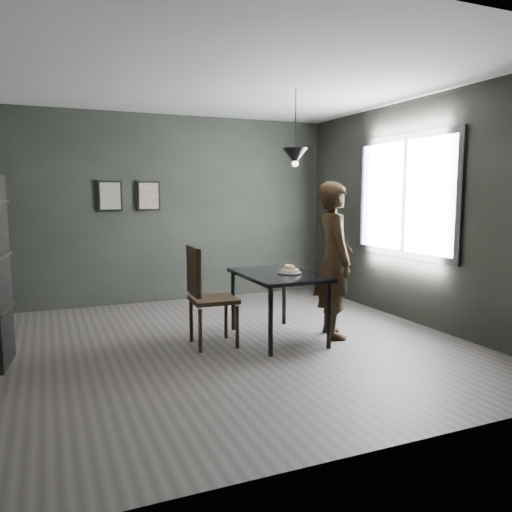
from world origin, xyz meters
name	(u,v)px	position (x,y,z in m)	size (l,w,h in m)	color
ground	(228,344)	(0.00, 0.00, 0.00)	(5.00, 5.00, 0.00)	#373230
back_wall	(172,209)	(0.00, 2.50, 1.40)	(5.00, 0.10, 2.80)	black
ceiling	(226,79)	(0.00, 0.00, 2.80)	(5.00, 5.00, 0.02)	silver
window_assembly	(404,196)	(2.47, 0.20, 1.60)	(0.04, 1.96, 1.56)	white
cafe_table	(278,280)	(0.60, 0.00, 0.67)	(0.80, 1.20, 0.75)	black
white_plate	(290,273)	(0.70, -0.08, 0.76)	(0.23, 0.23, 0.01)	white
donut_pile	(290,270)	(0.70, -0.08, 0.79)	(0.23, 0.23, 0.10)	beige
woman	(334,260)	(1.23, -0.16, 0.88)	(0.65, 0.42, 1.77)	black
wood_chair	(205,290)	(-0.25, 0.05, 0.62)	(0.49, 0.49, 1.08)	black
pendant_lamp	(295,156)	(0.85, 0.10, 2.05)	(0.28, 0.28, 0.86)	black
framed_print_left	(110,196)	(-0.90, 2.47, 1.60)	(0.34, 0.04, 0.44)	black
framed_print_right	(149,196)	(-0.35, 2.47, 1.60)	(0.34, 0.04, 0.44)	black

